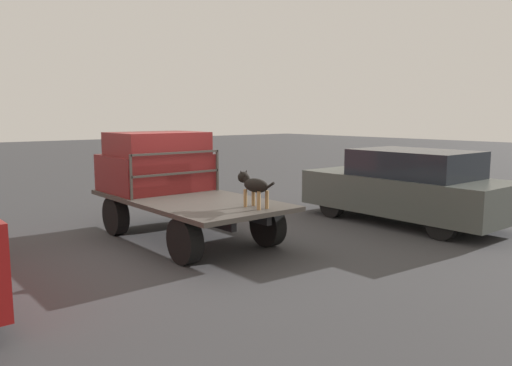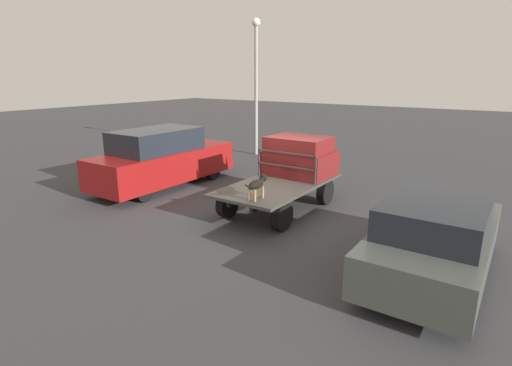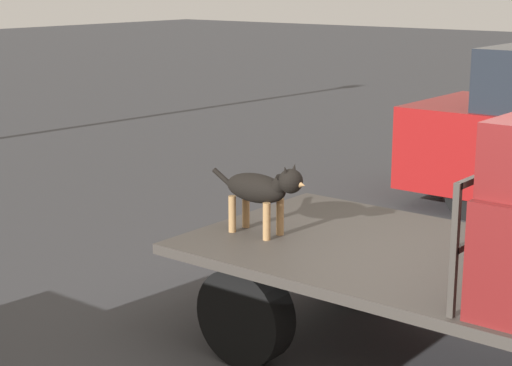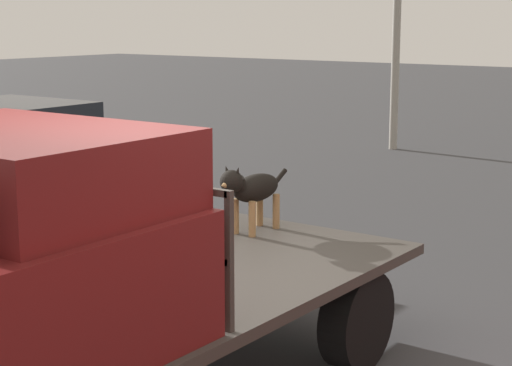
# 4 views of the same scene
# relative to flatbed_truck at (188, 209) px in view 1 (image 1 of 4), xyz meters

# --- Properties ---
(ground_plane) EXTENTS (80.00, 80.00, 0.00)m
(ground_plane) POSITION_rel_flatbed_truck_xyz_m (0.00, 0.00, -0.60)
(ground_plane) COLOR #38383A
(flatbed_truck) EXTENTS (4.12, 2.04, 0.81)m
(flatbed_truck) POSITION_rel_flatbed_truck_xyz_m (0.00, 0.00, 0.00)
(flatbed_truck) COLOR black
(flatbed_truck) RESTS_ON ground
(truck_cab) EXTENTS (1.57, 1.92, 1.18)m
(truck_cab) POSITION_rel_flatbed_truck_xyz_m (1.19, 0.00, 0.77)
(truck_cab) COLOR maroon
(truck_cab) RESTS_ON flatbed_truck
(truck_headboard) EXTENTS (0.04, 1.92, 0.83)m
(truck_headboard) POSITION_rel_flatbed_truck_xyz_m (0.38, 0.00, 0.76)
(truck_headboard) COLOR #3D3833
(truck_headboard) RESTS_ON flatbed_truck
(dog) EXTENTS (0.92, 0.23, 0.61)m
(dog) POSITION_rel_flatbed_truck_xyz_m (-1.54, -0.31, 0.58)
(dog) COLOR #9E7547
(dog) RESTS_ON flatbed_truck
(parked_sedan) EXTENTS (4.40, 1.88, 1.59)m
(parked_sedan) POSITION_rel_flatbed_truck_xyz_m (-1.72, -4.46, 0.20)
(parked_sedan) COLOR black
(parked_sedan) RESTS_ON ground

